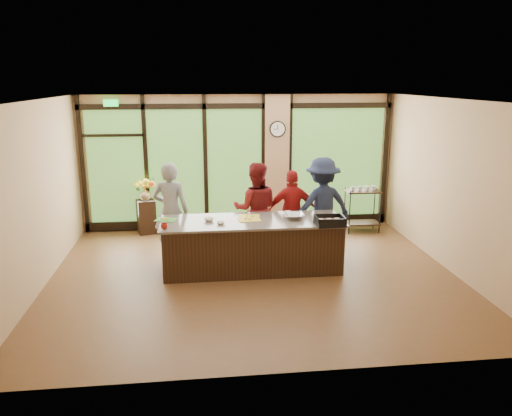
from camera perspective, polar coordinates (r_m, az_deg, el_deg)
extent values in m
plane|color=brown|center=(8.78, -0.23, -7.71)|extent=(7.00, 7.00, 0.00)
plane|color=white|center=(8.13, -0.26, 12.25)|extent=(7.00, 7.00, 0.00)
plane|color=tan|center=(11.26, -1.96, 5.22)|extent=(7.00, 0.00, 7.00)
plane|color=tan|center=(8.67, -23.89, 1.13)|extent=(0.00, 6.00, 6.00)
plane|color=tan|center=(9.38, 21.55, 2.29)|extent=(0.00, 6.00, 6.00)
cube|color=tan|center=(11.30, 2.38, 5.25)|extent=(0.55, 0.12, 3.00)
cube|color=black|center=(11.07, -2.00, 11.57)|extent=(6.90, 0.08, 0.12)
cube|color=black|center=(11.52, -1.88, -1.61)|extent=(6.90, 0.08, 0.20)
cube|color=#19D83F|center=(11.13, -16.26, 11.44)|extent=(0.30, 0.04, 0.14)
cube|color=#306021|center=(11.34, -15.71, 4.50)|extent=(1.20, 0.02, 2.50)
cube|color=#306021|center=(11.21, -9.12, 4.74)|extent=(1.20, 0.02, 2.50)
cube|color=#306021|center=(11.23, -2.46, 4.93)|extent=(1.20, 0.02, 2.50)
cube|color=#306021|center=(11.64, 9.21, 5.10)|extent=(2.10, 0.02, 2.50)
cube|color=black|center=(11.45, -19.21, 4.57)|extent=(0.08, 0.08, 3.00)
cube|color=black|center=(11.23, -12.46, 4.86)|extent=(0.08, 0.08, 3.00)
cube|color=black|center=(11.17, -5.79, 5.08)|extent=(0.08, 0.08, 3.00)
cube|color=black|center=(11.27, 0.86, 5.23)|extent=(0.08, 0.08, 3.00)
cube|color=black|center=(11.36, 3.88, 5.28)|extent=(0.08, 0.08, 3.00)
cube|color=black|center=(11.97, 14.57, 5.32)|extent=(0.08, 0.08, 3.00)
cube|color=black|center=(8.90, -0.45, -4.37)|extent=(3.10, 1.00, 0.88)
cube|color=slate|center=(8.76, -0.46, -1.52)|extent=(3.20, 1.10, 0.04)
cylinder|color=black|center=(11.13, 2.48, 9.00)|extent=(0.36, 0.04, 0.36)
cylinder|color=white|center=(11.12, 2.49, 9.00)|extent=(0.31, 0.01, 0.31)
cube|color=black|center=(11.11, 2.50, 9.25)|extent=(0.01, 0.00, 0.11)
cube|color=black|center=(11.10, 2.24, 8.99)|extent=(0.09, 0.00, 0.01)
imported|color=gray|center=(9.49, -9.72, -0.33)|extent=(0.75, 0.57, 1.85)
imported|color=maroon|center=(9.58, -0.05, -0.10)|extent=(0.96, 0.79, 1.81)
imported|color=maroon|center=(9.70, 4.19, -0.46)|extent=(0.99, 0.48, 1.64)
imported|color=#1A223A|center=(9.76, 7.53, 0.28)|extent=(1.33, 0.94, 1.88)
cube|color=black|center=(8.54, 8.43, -1.68)|extent=(0.50, 0.40, 0.09)
imported|color=silver|center=(8.85, 4.34, -0.96)|extent=(0.37, 0.37, 0.09)
cube|color=#469235|center=(8.90, -10.23, -1.33)|extent=(0.42, 0.36, 0.01)
cube|color=yellow|center=(8.98, -0.76, -0.96)|extent=(0.40, 0.33, 0.01)
cube|color=yellow|center=(8.77, -0.77, -1.33)|extent=(0.41, 0.32, 0.01)
imported|color=white|center=(8.73, -5.40, -1.33)|extent=(0.20, 0.20, 0.05)
imported|color=white|center=(8.54, -4.05, -1.71)|extent=(0.17, 0.17, 0.04)
imported|color=white|center=(9.25, 3.66, -0.47)|extent=(0.15, 0.15, 0.03)
imported|color=#9F1C0F|center=(8.37, -10.45, -2.07)|extent=(0.14, 0.14, 0.09)
cube|color=black|center=(11.28, -12.42, -0.96)|extent=(0.46, 0.46, 0.75)
imported|color=olive|center=(11.16, -12.56, 1.57)|extent=(0.34, 0.34, 0.27)
cube|color=black|center=(11.44, 11.96, -1.65)|extent=(0.78, 0.47, 0.03)
cube|color=black|center=(11.26, 12.15, 1.89)|extent=(0.78, 0.47, 0.03)
cylinder|color=black|center=(11.08, 10.65, -0.55)|extent=(0.03, 0.03, 0.97)
cylinder|color=black|center=(11.30, 14.01, -0.44)|extent=(0.03, 0.03, 0.97)
cylinder|color=black|center=(11.44, 10.09, -0.05)|extent=(0.03, 0.03, 0.97)
cylinder|color=black|center=(11.65, 13.35, 0.05)|extent=(0.03, 0.03, 0.97)
imported|color=silver|center=(11.17, 11.01, 2.19)|extent=(0.11, 0.11, 0.10)
imported|color=silver|center=(11.22, 11.80, 2.21)|extent=(0.11, 0.11, 0.10)
imported|color=silver|center=(11.27, 12.59, 2.22)|extent=(0.11, 0.11, 0.10)
imported|color=silver|center=(11.32, 13.31, 2.24)|extent=(0.11, 0.11, 0.10)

